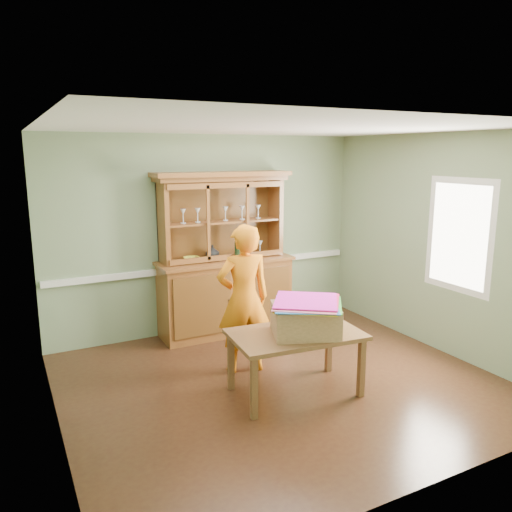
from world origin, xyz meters
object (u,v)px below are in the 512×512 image
china_hutch (225,277)px  cardboard_box (305,320)px  dining_table (296,340)px  person (244,299)px

china_hutch → cardboard_box: (-0.04, -2.09, 0.03)m
dining_table → cardboard_box: (0.06, -0.08, 0.23)m
person → china_hutch: bearing=-97.5°
dining_table → china_hutch: bearing=92.4°
cardboard_box → china_hutch: bearing=88.9°
china_hutch → person: (-0.32, -1.27, 0.07)m
person → dining_table: bearing=113.9°
china_hutch → dining_table: (-0.10, -2.01, -0.19)m
cardboard_box → person: size_ratio=0.38×
china_hutch → cardboard_box: china_hutch is taller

